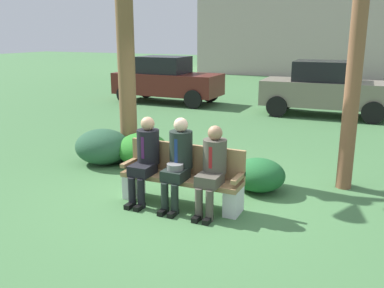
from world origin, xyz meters
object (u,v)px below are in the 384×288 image
object	(u,v)px
park_bench	(183,177)
parked_car_far	(326,89)
shrub_near_bench	(143,149)
seated_man_middle	(178,159)
parked_car_near	(167,80)
shrub_far_lawn	(259,175)
seated_man_left	(146,155)
seated_man_right	(212,165)
shrub_mid_lawn	(103,146)

from	to	relation	value
park_bench	parked_car_far	world-z (taller)	parked_car_far
shrub_near_bench	seated_man_middle	bearing A→B (deg)	-45.13
shrub_near_bench	park_bench	bearing A→B (deg)	-42.54
seated_man_middle	parked_car_near	distance (m)	9.69
shrub_far_lawn	seated_man_left	bearing A→B (deg)	-142.66
park_bench	seated_man_right	size ratio (longest dim) A/B	1.47
shrub_mid_lawn	shrub_far_lawn	xyz separation A→B (m)	(3.22, -0.20, -0.07)
shrub_mid_lawn	shrub_far_lawn	bearing A→B (deg)	-3.53
seated_man_left	seated_man_middle	bearing A→B (deg)	-0.28
shrub_near_bench	shrub_far_lawn	distance (m)	2.47
shrub_near_bench	shrub_far_lawn	bearing A→B (deg)	-9.65
seated_man_left	parked_car_far	xyz separation A→B (m)	(1.55, 8.29, 0.11)
park_bench	shrub_mid_lawn	xyz separation A→B (m)	(-2.32, 1.19, -0.08)
seated_man_middle	shrub_near_bench	xyz separation A→B (m)	(-1.52, 1.53, -0.42)
park_bench	seated_man_left	size ratio (longest dim) A/B	1.43
seated_man_middle	parked_car_far	world-z (taller)	parked_car_far
shrub_near_bench	parked_car_far	xyz separation A→B (m)	(2.52, 6.76, 0.52)
seated_man_left	shrub_far_lawn	world-z (taller)	seated_man_left
shrub_near_bench	shrub_far_lawn	size ratio (longest dim) A/B	1.18
seated_man_left	shrub_mid_lawn	distance (m)	2.23
park_bench	seated_man_middle	bearing A→B (deg)	-92.37
seated_man_right	shrub_near_bench	size ratio (longest dim) A/B	1.23
seated_man_left	shrub_near_bench	xyz separation A→B (m)	(-0.97, 1.53, -0.41)
seated_man_middle	parked_car_far	size ratio (longest dim) A/B	0.34
shrub_mid_lawn	shrub_far_lawn	distance (m)	3.23
park_bench	parked_car_near	world-z (taller)	parked_car_near
park_bench	parked_car_near	size ratio (longest dim) A/B	0.48
seated_man_left	parked_car_near	bearing A→B (deg)	115.67
parked_car_near	seated_man_left	bearing A→B (deg)	-64.33
seated_man_left	shrub_mid_lawn	xyz separation A→B (m)	(-1.76, 1.31, -0.38)
park_bench	shrub_near_bench	world-z (taller)	park_bench
shrub_far_lawn	parked_car_far	size ratio (longest dim) A/B	0.22
park_bench	seated_man_middle	xyz separation A→B (m)	(-0.01, -0.13, 0.32)
seated_man_middle	shrub_far_lawn	world-z (taller)	seated_man_middle
shrub_far_lawn	parked_car_near	distance (m)	9.26
park_bench	shrub_far_lawn	xyz separation A→B (m)	(0.90, 0.99, -0.15)
park_bench	seated_man_left	bearing A→B (deg)	-167.40
seated_man_middle	seated_man_right	xyz separation A→B (m)	(0.53, -0.00, -0.03)
shrub_mid_lawn	seated_man_right	bearing A→B (deg)	-24.84
shrub_far_lawn	parked_car_far	bearing A→B (deg)	89.28
seated_man_right	parked_car_far	world-z (taller)	parked_car_far
park_bench	shrub_mid_lawn	bearing A→B (deg)	152.85
seated_man_left	parked_car_near	xyz separation A→B (m)	(-4.09, 8.51, 0.11)
shrub_near_bench	shrub_mid_lawn	size ratio (longest dim) A/B	0.93
seated_man_middle	shrub_near_bench	world-z (taller)	seated_man_middle
seated_man_middle	shrub_far_lawn	distance (m)	1.51
seated_man_middle	shrub_mid_lawn	xyz separation A→B (m)	(-2.31, 1.32, -0.40)
seated_man_middle	parked_car_near	world-z (taller)	parked_car_near
seated_man_middle	seated_man_right	size ratio (longest dim) A/B	1.05
seated_man_middle	shrub_near_bench	size ratio (longest dim) A/B	1.30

